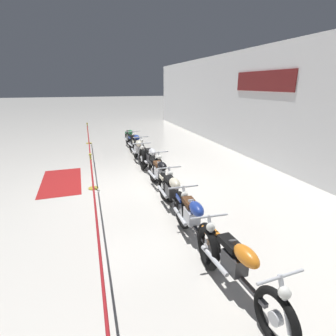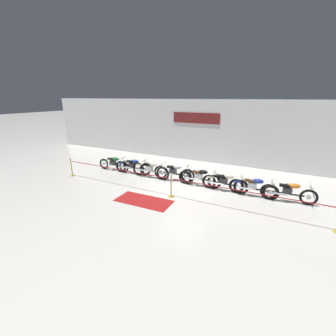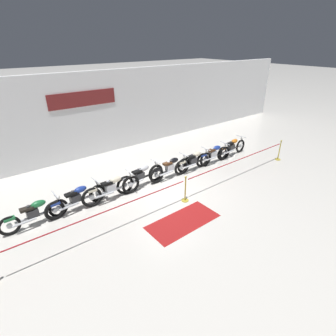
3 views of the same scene
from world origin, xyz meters
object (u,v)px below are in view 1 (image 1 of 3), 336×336
Objects in this scene: motorcycle_cream_2 at (138,151)px; motorcycle_blue_6 at (193,220)px; motorcycle_cream_5 at (172,193)px; stanchion_mid_left at (92,177)px; motorcycle_blue_1 at (136,144)px; floor_banner at (61,181)px; motorcycle_green_0 at (130,138)px; stanchion_far_left at (90,151)px; motorcycle_black_4 at (160,175)px; motorcycle_orange_7 at (237,267)px; motorcycle_silver_3 at (151,160)px.

motorcycle_cream_2 is 1.08× the size of motorcycle_blue_6.
stanchion_mid_left is at bearing -139.37° from motorcycle_cream_5.
motorcycle_blue_1 is at bearing 173.76° from motorcycle_cream_2.
motorcycle_blue_1 is 0.92× the size of floor_banner.
stanchion_mid_left reaches higher than motorcycle_green_0.
motorcycle_cream_5 is 3.95m from stanchion_far_left.
motorcycle_black_4 is 0.18× the size of stanchion_far_left.
motorcycle_cream_5 is at bearing 41.27° from floor_banner.
floor_banner is at bearing -120.50° from motorcycle_black_4.
motorcycle_orange_7 is 5.06m from stanchion_mid_left.
stanchion_mid_left reaches higher than motorcycle_silver_3.
motorcycle_cream_2 is at bearing 140.63° from stanchion_mid_left.
motorcycle_black_4 reaches higher than motorcycle_orange_7.
stanchion_far_left is at bearing -70.86° from motorcycle_cream_2.
motorcycle_cream_2 is 1.02× the size of motorcycle_silver_3.
motorcycle_green_0 is 2.05× the size of stanchion_mid_left.
motorcycle_cream_2 reaches higher than motorcycle_silver_3.
motorcycle_orange_7 is (2.71, 0.04, 0.01)m from motorcycle_cream_5.
motorcycle_silver_3 is 2.04m from stanchion_mid_left.
stanchion_mid_left reaches higher than motorcycle_cream_5.
motorcycle_cream_5 is 1.29m from motorcycle_blue_6.
stanchion_mid_left is at bearing 45.17° from floor_banner.
motorcycle_green_0 is 3.80m from stanchion_far_left.
stanchion_far_left reaches higher than motorcycle_cream_5.
floor_banner is (-4.20, -2.64, -0.45)m from motorcycle_blue_6.
motorcycle_cream_2 is 2.75m from stanchion_mid_left.
motorcycle_blue_6 reaches higher than motorcycle_green_0.
motorcycle_cream_5 is 3.96m from floor_banner.
motorcycle_blue_6 is at bearing -1.12° from motorcycle_green_0.
motorcycle_green_0 is at bearing -179.32° from motorcycle_blue_1.
stanchion_far_left is 1.57m from stanchion_mid_left.
motorcycle_black_4 is at bearing 179.59° from motorcycle_orange_7.
motorcycle_cream_5 and motorcycle_blue_6 have the same top height.
motorcycle_black_4 reaches higher than motorcycle_blue_6.
motorcycle_cream_5 is at bearing 26.08° from stanchion_far_left.
motorcycle_blue_6 is 4.98m from floor_banner.
stanchion_mid_left is 0.42× the size of floor_banner.
motorcycle_cream_2 is (1.29, -0.14, 0.03)m from motorcycle_blue_1.
motorcycle_blue_1 is 1.02× the size of motorcycle_black_4.
stanchion_far_left reaches higher than floor_banner.
motorcycle_blue_6 reaches higher than motorcycle_blue_1.
motorcycle_blue_6 is at bearing 27.29° from stanchion_mid_left.
motorcycle_green_0 reaches higher than floor_banner.
motorcycle_silver_3 is 1.03× the size of motorcycle_orange_7.
motorcycle_silver_3 is 1.04× the size of motorcycle_cream_5.
motorcycle_cream_2 is at bearing -173.58° from motorcycle_silver_3.
motorcycle_cream_5 reaches higher than floor_banner.
motorcycle_blue_1 is at bearing -179.69° from motorcycle_silver_3.
motorcycle_cream_5 is 0.99× the size of motorcycle_orange_7.
motorcycle_orange_7 is (5.48, -0.12, -0.02)m from motorcycle_silver_3.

